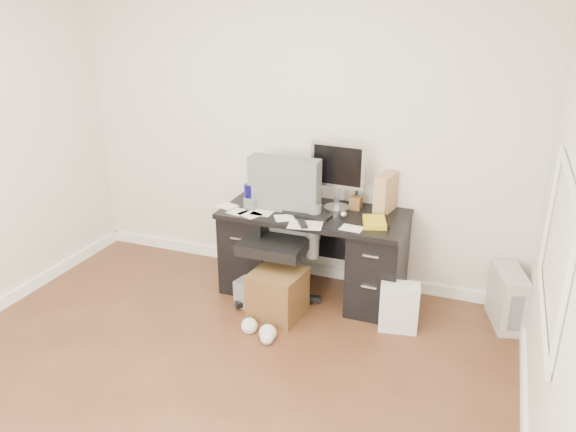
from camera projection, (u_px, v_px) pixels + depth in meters
name	position (u px, v px, depth m)	size (l,w,h in m)	color
ground	(183.00, 405.00, 3.51)	(4.00, 4.00, 0.00)	#4D2619
room_shell	(170.00, 147.00, 2.92)	(4.02, 4.02, 2.71)	beige
desk	(314.00, 251.00, 4.70)	(1.50, 0.70, 0.75)	black
loose_papers	(289.00, 210.00, 4.59)	(1.10, 0.60, 0.00)	silver
lcd_monitor	(338.00, 176.00, 4.52)	(0.45, 0.26, 0.57)	#A8A8AC
keyboard	(307.00, 214.00, 4.49)	(0.39, 0.13, 0.02)	black
computer_mouse	(343.00, 215.00, 4.42)	(0.06, 0.06, 0.06)	#A8A8AC
travel_mug	(250.00, 196.00, 4.63)	(0.09, 0.09, 0.20)	navy
white_binder	(255.00, 181.00, 4.91)	(0.10, 0.23, 0.26)	silver
magazine_file	(386.00, 193.00, 4.52)	(0.14, 0.27, 0.32)	#AB7D53
pen_cup	(356.00, 194.00, 4.58)	(0.11, 0.11, 0.26)	brown
yellow_book	(375.00, 222.00, 4.30)	(0.18, 0.23, 0.04)	gold
paper_remote	(305.00, 224.00, 4.29)	(0.26, 0.21, 0.02)	silver
office_chair	(276.00, 235.00, 4.51)	(0.67, 0.67, 1.19)	#555855
pc_tower	(508.00, 298.00, 4.32)	(0.20, 0.44, 0.44)	#B6B2A4
shopping_bag	(399.00, 307.00, 4.24)	(0.29, 0.21, 0.39)	silver
wicker_basket	(278.00, 293.00, 4.44)	(0.38, 0.38, 0.38)	#532E19
desk_printer	(264.00, 293.00, 4.61)	(0.39, 0.32, 0.23)	#5E5F63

